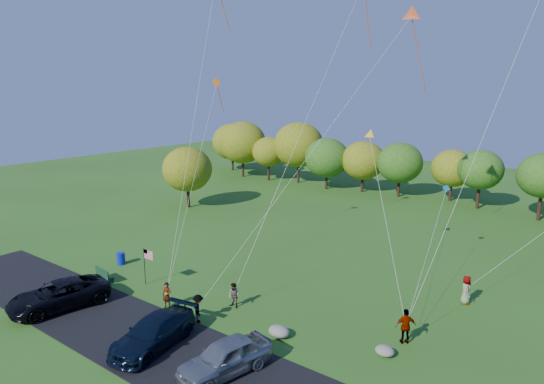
{
  "coord_description": "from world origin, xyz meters",
  "views": [
    {
      "loc": [
        18.28,
        -18.93,
        13.47
      ],
      "look_at": [
        -0.79,
        6.0,
        6.65
      ],
      "focal_mm": 32.0,
      "sensor_mm": 36.0,
      "label": 1
    }
  ],
  "objects_px": {
    "minivan_silver": "(225,357)",
    "park_bench": "(103,275)",
    "minivan_dark": "(59,295)",
    "flyer_e": "(466,290)",
    "flyer_a": "(167,295)",
    "flyer_c": "(198,309)",
    "flyer_d": "(406,326)",
    "minivan_navy": "(153,333)",
    "flyer_b": "(234,295)",
    "trash_barrel": "(121,259)"
  },
  "relations": [
    {
      "from": "flyer_a",
      "to": "flyer_e",
      "type": "relative_size",
      "value": 0.9
    },
    {
      "from": "flyer_b",
      "to": "flyer_e",
      "type": "height_order",
      "value": "flyer_e"
    },
    {
      "from": "minivan_navy",
      "to": "park_bench",
      "type": "bearing_deg",
      "value": 149.59
    },
    {
      "from": "minivan_silver",
      "to": "flyer_a",
      "type": "relative_size",
      "value": 2.93
    },
    {
      "from": "minivan_silver",
      "to": "flyer_d",
      "type": "relative_size",
      "value": 2.49
    },
    {
      "from": "minivan_dark",
      "to": "flyer_e",
      "type": "height_order",
      "value": "flyer_e"
    },
    {
      "from": "flyer_e",
      "to": "park_bench",
      "type": "xyz_separation_m",
      "value": [
        -21.37,
        -11.91,
        -0.39
      ]
    },
    {
      "from": "flyer_e",
      "to": "park_bench",
      "type": "bearing_deg",
      "value": 88.59
    },
    {
      "from": "flyer_e",
      "to": "park_bench",
      "type": "relative_size",
      "value": 1.02
    },
    {
      "from": "minivan_dark",
      "to": "flyer_a",
      "type": "bearing_deg",
      "value": 48.93
    },
    {
      "from": "minivan_navy",
      "to": "flyer_b",
      "type": "distance_m",
      "value": 6.13
    },
    {
      "from": "flyer_c",
      "to": "flyer_e",
      "type": "height_order",
      "value": "flyer_e"
    },
    {
      "from": "minivan_navy",
      "to": "flyer_b",
      "type": "relative_size",
      "value": 3.41
    },
    {
      "from": "minivan_dark",
      "to": "flyer_b",
      "type": "bearing_deg",
      "value": 48.89
    },
    {
      "from": "minivan_navy",
      "to": "flyer_d",
      "type": "xyz_separation_m",
      "value": [
        10.36,
        8.49,
        0.13
      ]
    },
    {
      "from": "minivan_dark",
      "to": "flyer_c",
      "type": "bearing_deg",
      "value": 36.86
    },
    {
      "from": "flyer_a",
      "to": "flyer_b",
      "type": "height_order",
      "value": "flyer_a"
    },
    {
      "from": "minivan_silver",
      "to": "park_bench",
      "type": "distance_m",
      "value": 14.87
    },
    {
      "from": "flyer_c",
      "to": "trash_barrel",
      "type": "bearing_deg",
      "value": 24.51
    },
    {
      "from": "flyer_d",
      "to": "flyer_e",
      "type": "height_order",
      "value": "flyer_d"
    },
    {
      "from": "minivan_navy",
      "to": "flyer_a",
      "type": "height_order",
      "value": "flyer_a"
    },
    {
      "from": "flyer_a",
      "to": "park_bench",
      "type": "height_order",
      "value": "flyer_a"
    },
    {
      "from": "minivan_dark",
      "to": "minivan_silver",
      "type": "xyz_separation_m",
      "value": [
        12.97,
        1.06,
        -0.0
      ]
    },
    {
      "from": "minivan_dark",
      "to": "park_bench",
      "type": "distance_m",
      "value": 4.43
    },
    {
      "from": "minivan_navy",
      "to": "flyer_b",
      "type": "height_order",
      "value": "minivan_navy"
    },
    {
      "from": "flyer_d",
      "to": "trash_barrel",
      "type": "relative_size",
      "value": 2.08
    },
    {
      "from": "minivan_silver",
      "to": "flyer_b",
      "type": "bearing_deg",
      "value": 140.15
    },
    {
      "from": "flyer_c",
      "to": "trash_barrel",
      "type": "xyz_separation_m",
      "value": [
        -11.63,
        3.0,
        -0.37
      ]
    },
    {
      "from": "flyer_a",
      "to": "trash_barrel",
      "type": "relative_size",
      "value": 1.77
    },
    {
      "from": "flyer_b",
      "to": "flyer_e",
      "type": "distance_m",
      "value": 14.66
    },
    {
      "from": "flyer_c",
      "to": "park_bench",
      "type": "distance_m",
      "value": 9.72
    },
    {
      "from": "flyer_d",
      "to": "minivan_navy",
      "type": "bearing_deg",
      "value": -1.18
    },
    {
      "from": "flyer_a",
      "to": "flyer_b",
      "type": "distance_m",
      "value": 4.16
    },
    {
      "from": "flyer_a",
      "to": "flyer_c",
      "type": "bearing_deg",
      "value": -21.45
    },
    {
      "from": "flyer_a",
      "to": "trash_barrel",
      "type": "height_order",
      "value": "flyer_a"
    },
    {
      "from": "flyer_c",
      "to": "minivan_dark",
      "type": "bearing_deg",
      "value": 65.1
    },
    {
      "from": "flyer_e",
      "to": "trash_barrel",
      "type": "xyz_separation_m",
      "value": [
        -23.29,
        -9.05,
        -0.45
      ]
    },
    {
      "from": "flyer_b",
      "to": "flyer_e",
      "type": "relative_size",
      "value": 0.86
    },
    {
      "from": "flyer_d",
      "to": "minivan_silver",
      "type": "bearing_deg",
      "value": 13.95
    },
    {
      "from": "park_bench",
      "to": "flyer_e",
      "type": "bearing_deg",
      "value": 35.55
    },
    {
      "from": "flyer_a",
      "to": "flyer_c",
      "type": "relative_size",
      "value": 0.99
    },
    {
      "from": "flyer_d",
      "to": "park_bench",
      "type": "relative_size",
      "value": 1.08
    },
    {
      "from": "trash_barrel",
      "to": "park_bench",
      "type": "bearing_deg",
      "value": -56.13
    },
    {
      "from": "minivan_navy",
      "to": "flyer_a",
      "type": "bearing_deg",
      "value": 120.31
    },
    {
      "from": "flyer_a",
      "to": "flyer_d",
      "type": "xyz_separation_m",
      "value": [
        13.44,
        4.93,
        0.15
      ]
    },
    {
      "from": "flyer_a",
      "to": "flyer_d",
      "type": "relative_size",
      "value": 0.85
    },
    {
      "from": "park_bench",
      "to": "flyer_d",
      "type": "bearing_deg",
      "value": 20.07
    },
    {
      "from": "minivan_dark",
      "to": "flyer_d",
      "type": "xyz_separation_m",
      "value": [
        18.68,
        9.06,
        0.09
      ]
    },
    {
      "from": "flyer_e",
      "to": "trash_barrel",
      "type": "bearing_deg",
      "value": 80.69
    },
    {
      "from": "minivan_navy",
      "to": "flyer_d",
      "type": "distance_m",
      "value": 13.4
    }
  ]
}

